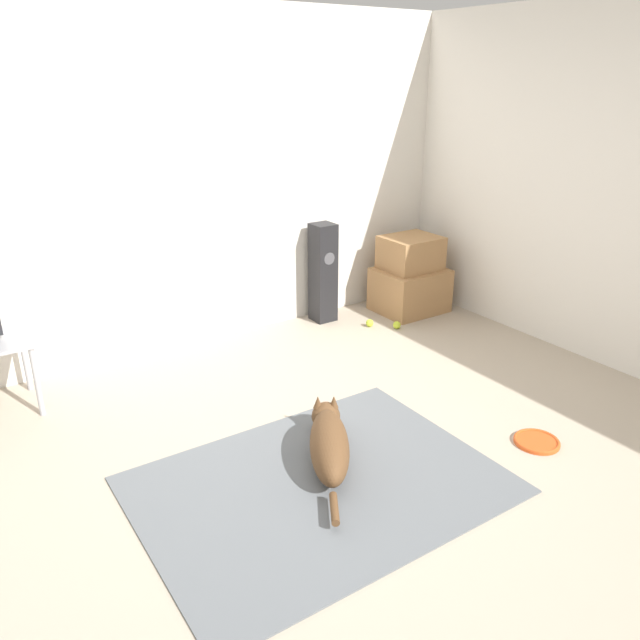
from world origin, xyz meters
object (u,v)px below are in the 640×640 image
dog (329,442)px  tennis_ball_near_speaker (370,323)px  cardboard_box_upper (411,253)px  floor_speaker (323,273)px  tennis_ball_by_boxes (397,325)px  cardboard_box_lower (410,290)px  frisbee (537,441)px

dog → tennis_ball_near_speaker: size_ratio=13.57×
dog → cardboard_box_upper: bearing=39.0°
floor_speaker → tennis_ball_by_boxes: size_ratio=13.13×
cardboard_box_upper → floor_speaker: (-0.79, 0.23, -0.11)m
dog → floor_speaker: 2.22m
cardboard_box_lower → cardboard_box_upper: 0.35m
dog → cardboard_box_lower: bearing=38.7°
cardboard_box_lower → cardboard_box_upper: cardboard_box_upper is taller
tennis_ball_by_boxes → tennis_ball_near_speaker: (-0.17, 0.16, 0.00)m
dog → frisbee: 1.26m
floor_speaker → tennis_ball_near_speaker: (0.24, -0.37, -0.40)m
tennis_ball_by_boxes → tennis_ball_near_speaker: 0.23m
cardboard_box_lower → dog: bearing=-141.3°
cardboard_box_lower → tennis_ball_by_boxes: (-0.39, -0.29, -0.16)m
tennis_ball_near_speaker → cardboard_box_lower: bearing=12.3°
tennis_ball_near_speaker → dog: bearing=-134.3°
cardboard_box_upper → tennis_ball_by_boxes: bearing=-142.0°
cardboard_box_lower → tennis_ball_near_speaker: bearing=-167.7°
cardboard_box_upper → tennis_ball_by_boxes: cardboard_box_upper is taller
dog → frisbee: bearing=-24.8°
floor_speaker → tennis_ball_by_boxes: (0.41, -0.53, -0.40)m
frisbee → cardboard_box_lower: cardboard_box_lower is taller
floor_speaker → frisbee: bearing=-91.4°
dog → frisbee: dog is taller
cardboard_box_lower → tennis_ball_near_speaker: (-0.55, -0.12, -0.16)m
frisbee → tennis_ball_by_boxes: bearing=75.8°
frisbee → cardboard_box_lower: 2.29m
floor_speaker → dog: bearing=-123.0°
frisbee → cardboard_box_lower: size_ratio=0.45×
frisbee → floor_speaker: size_ratio=0.31×
dog → cardboard_box_upper: cardboard_box_upper is taller
cardboard_box_upper → cardboard_box_lower: bearing=-94.4°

